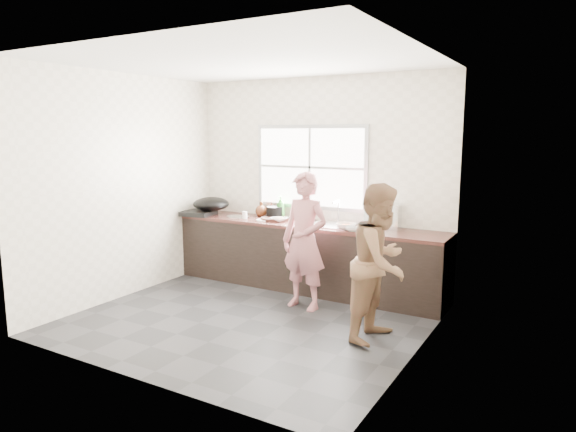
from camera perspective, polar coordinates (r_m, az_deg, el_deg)
The scene contains 30 objects.
floor at distance 5.68m, azimuth -4.25°, elevation -11.41°, with size 3.60×3.20×0.01m, color #2B2B2E.
ceiling at distance 5.36m, azimuth -4.60°, elevation 16.81°, with size 3.60×3.20×0.01m, color silver.
wall_back at distance 6.73m, azimuth 3.35°, elevation 3.72°, with size 3.60×0.01×2.70m, color silver.
wall_left at distance 6.54m, azimuth -17.59°, elevation 3.14°, with size 0.01×3.20×2.70m, color beige.
wall_right at distance 4.59m, azimuth 14.51°, elevation 0.86°, with size 0.01×3.20×2.70m, color beige.
wall_front at distance 4.15m, azimuth -17.06°, elevation -0.12°, with size 3.60×0.01×2.70m, color beige.
cabinet at distance 6.61m, azimuth 2.04°, elevation -4.64°, with size 3.60×0.62×0.82m, color black.
countertop at distance 6.53m, azimuth 2.06°, elevation -0.97°, with size 3.60×0.64×0.04m, color #3C1E18.
sink at distance 6.37m, azimuth 4.84°, elevation -1.02°, with size 0.55×0.45×0.02m, color silver.
faucet at distance 6.52m, azimuth 5.61°, elevation 0.50°, with size 0.02×0.02×0.30m, color silver.
window_frame at distance 6.75m, azimuth 2.54°, elevation 5.44°, with size 1.60×0.05×1.10m, color #9EA0A5.
window_glazing at distance 6.73m, azimuth 2.44°, elevation 5.43°, with size 1.50×0.01×1.00m, color white.
woman at distance 5.83m, azimuth 1.86°, elevation -3.28°, with size 0.54×0.35×1.47m, color #C7777D.
person_side at distance 5.02m, azimuth 10.26°, elevation -5.10°, with size 0.74×0.58×1.53m, color brown.
cutting_board at distance 6.73m, azimuth -1.47°, elevation -0.31°, with size 0.37×0.37×0.04m, color black.
cleaver at distance 6.69m, azimuth -0.82°, elevation -0.16°, with size 0.21×0.11×0.01m, color silver.
bowl_mince at distance 6.63m, azimuth -1.06°, elevation -0.40°, with size 0.20×0.20×0.05m, color silver.
bowl_crabs at distance 6.12m, azimuth 6.46°, elevation -1.22°, with size 0.19×0.19×0.06m, color silver.
bowl_held at distance 6.03m, azimuth 7.11°, elevation -1.38°, with size 0.21×0.21×0.06m, color silver.
black_pot at distance 6.87m, azimuth -1.50°, elevation 0.39°, with size 0.22×0.22×0.16m, color black.
plate_food at distance 6.70m, azimuth -2.63°, elevation -0.45°, with size 0.21×0.21×0.02m, color white.
bottle_green at distance 6.87m, azimuth -0.85°, elevation 1.00°, with size 0.12×0.12×0.30m, color #2D852B.
bottle_brown_tall at distance 7.03m, azimuth -1.86°, elevation 0.74°, with size 0.09×0.09×0.19m, color #421A10.
bottle_brown_short at distance 7.06m, azimuth -3.00°, elevation 0.76°, with size 0.15×0.15×0.19m, color #4C2613.
glass_jar at distance 6.88m, azimuth -4.83°, elevation 0.11°, with size 0.07×0.07×0.10m, color white.
burner at distance 7.26m, azimuth -9.90°, elevation 0.34°, with size 0.40×0.40×0.06m, color black.
wok at distance 7.23m, azimuth -8.53°, elevation 1.33°, with size 0.50×0.50×0.19m, color black.
dish_rack at distance 6.23m, azimuth 10.49°, elevation -0.01°, with size 0.40×0.28×0.30m, color silver.
pot_lid_left at distance 7.04m, azimuth -5.86°, elevation -0.05°, with size 0.24×0.24×0.01m, color silver.
pot_lid_right at distance 7.01m, azimuth -5.19°, elevation -0.08°, with size 0.23×0.23×0.01m, color silver.
Camera 1 is at (3.01, -4.38, 1.99)m, focal length 32.00 mm.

